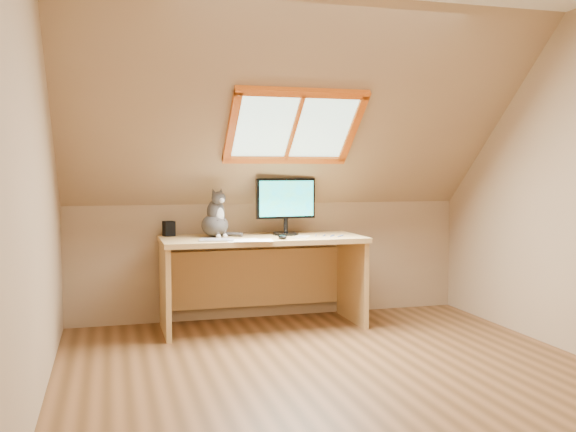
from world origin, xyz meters
name	(u,v)px	position (x,y,z in m)	size (l,w,h in m)	color
ground	(340,376)	(0.00, 0.00, 0.00)	(3.50, 3.50, 0.00)	brown
room_shell	(347,146)	(0.00, -0.09, 1.43)	(3.52, 3.52, 2.41)	tan
desk	(260,263)	(-0.17, 1.45, 0.52)	(1.64, 0.72, 0.75)	tan
monitor	(286,202)	(0.05, 1.47, 1.02)	(0.52, 0.22, 0.47)	black
cat	(215,219)	(-0.54, 1.47, 0.89)	(0.30, 0.33, 0.40)	#433F3C
desk_speaker	(169,229)	(-0.90, 1.63, 0.81)	(0.09, 0.09, 0.12)	black
graphics_tablet	(217,240)	(-0.58, 1.19, 0.75)	(0.26, 0.19, 0.01)	#B2B2B7
mouse	(282,237)	(-0.06, 1.15, 0.77)	(0.06, 0.11, 0.03)	black
papers	(256,240)	(-0.29, 1.12, 0.75)	(0.33, 0.27, 0.00)	white
cables	(318,236)	(0.27, 1.26, 0.75)	(0.51, 0.26, 0.01)	silver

